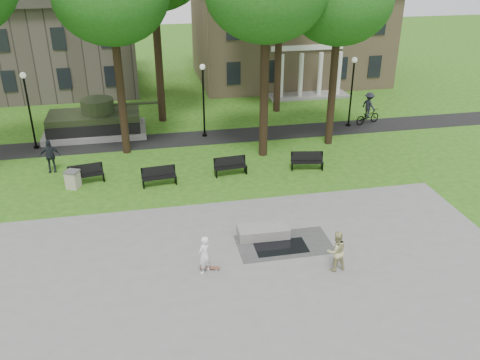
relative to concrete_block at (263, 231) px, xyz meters
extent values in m
plane|color=#275313|center=(-1.32, 0.45, -0.24)|extent=(120.00, 120.00, 0.00)
cube|color=gray|center=(-1.32, -4.55, -0.23)|extent=(22.00, 16.00, 0.02)
cube|color=black|center=(-1.32, 12.45, -0.24)|extent=(44.00, 2.60, 0.01)
cube|color=#9E8460|center=(8.68, 26.45, 3.75)|extent=(16.00, 11.00, 8.00)
cube|color=silver|center=(8.68, 20.95, 3.55)|extent=(6.00, 0.30, 0.40)
cube|color=#4C443D|center=(-12.32, 26.95, 3.35)|extent=(15.00, 10.00, 7.20)
cylinder|color=black|center=(-5.82, 10.95, 3.75)|extent=(0.48, 0.48, 8.00)
cylinder|color=black|center=(2.18, 8.95, 3.92)|extent=(0.50, 0.50, 8.32)
cylinder|color=black|center=(6.68, 9.95, 3.59)|extent=(0.46, 0.46, 7.68)
cylinder|color=black|center=(-3.32, 16.45, 4.39)|extent=(0.54, 0.54, 9.28)
cylinder|color=black|center=(5.18, 16.95, 4.08)|extent=(0.50, 0.50, 8.64)
cylinder|color=black|center=(-11.32, 12.75, 1.96)|extent=(0.12, 0.12, 4.40)
sphere|color=silver|center=(-11.32, 12.75, 4.30)|extent=(0.36, 0.36, 0.36)
cylinder|color=black|center=(-11.32, 12.75, -0.16)|extent=(0.32, 0.32, 0.16)
cylinder|color=black|center=(-0.82, 12.75, 1.96)|extent=(0.12, 0.12, 4.40)
sphere|color=silver|center=(-0.82, 12.75, 4.30)|extent=(0.36, 0.36, 0.36)
cylinder|color=black|center=(-0.82, 12.75, -0.16)|extent=(0.32, 0.32, 0.16)
cylinder|color=black|center=(9.18, 12.75, 1.96)|extent=(0.12, 0.12, 4.40)
sphere|color=silver|center=(9.18, 12.75, 4.30)|extent=(0.36, 0.36, 0.36)
cylinder|color=black|center=(9.18, 12.75, -0.16)|extent=(0.32, 0.32, 0.16)
cube|color=gray|center=(-7.82, 14.45, -0.04)|extent=(6.50, 3.40, 0.40)
cube|color=#293119|center=(-7.82, 14.45, 0.70)|extent=(5.80, 2.80, 1.10)
cube|color=black|center=(-7.82, 13.10, 0.51)|extent=(5.80, 0.35, 0.70)
cube|color=black|center=(-7.82, 15.80, 0.51)|extent=(5.80, 0.35, 0.70)
cylinder|color=#293119|center=(-7.52, 14.45, 1.71)|extent=(2.10, 2.10, 0.90)
cylinder|color=#293119|center=(-5.22, 14.45, 1.71)|extent=(3.20, 0.18, 0.18)
cube|color=black|center=(0.52, -1.02, -0.22)|extent=(2.20, 1.20, 0.00)
cube|color=gray|center=(0.00, 0.00, 0.00)|extent=(2.23, 1.06, 0.45)
cube|color=brown|center=(-2.64, -1.96, -0.19)|extent=(0.80, 0.41, 0.07)
imported|color=white|center=(-2.85, -2.13, 0.58)|extent=(0.69, 0.67, 1.60)
imported|color=tan|center=(2.17, -2.93, 0.62)|extent=(0.89, 0.73, 1.69)
imported|color=#20242B|center=(-9.90, 8.93, 0.68)|extent=(1.12, 0.52, 1.86)
imported|color=black|center=(10.64, 12.93, 0.29)|extent=(2.15, 1.36, 1.07)
imported|color=black|center=(10.64, 12.93, 1.09)|extent=(1.01, 1.31, 1.78)
cube|color=black|center=(-7.89, 7.00, 0.21)|extent=(1.85, 0.76, 0.05)
cube|color=black|center=(-7.89, 7.22, 0.51)|extent=(1.80, 0.47, 0.50)
cube|color=black|center=(-8.74, 7.00, -0.02)|extent=(0.14, 0.45, 0.45)
cube|color=black|center=(-7.04, 7.00, -0.02)|extent=(0.14, 0.45, 0.45)
cube|color=black|center=(-4.14, 5.96, 0.21)|extent=(1.83, 0.62, 0.05)
cube|color=black|center=(-4.14, 6.18, 0.51)|extent=(1.81, 0.32, 0.50)
cube|color=black|center=(-4.99, 5.96, -0.02)|extent=(0.10, 0.45, 0.45)
cube|color=black|center=(-3.29, 5.96, -0.02)|extent=(0.10, 0.45, 0.45)
cube|color=black|center=(-0.24, 6.51, 0.21)|extent=(1.83, 0.61, 0.05)
cube|color=black|center=(-0.24, 6.73, 0.51)|extent=(1.81, 0.31, 0.50)
cube|color=black|center=(-1.09, 6.51, -0.02)|extent=(0.10, 0.45, 0.45)
cube|color=black|center=(0.61, 6.51, -0.02)|extent=(0.10, 0.45, 0.45)
cube|color=black|center=(4.08, 6.36, 0.21)|extent=(1.85, 0.75, 0.05)
cube|color=black|center=(4.08, 6.58, 0.51)|extent=(1.80, 0.46, 0.50)
cube|color=black|center=(3.23, 6.36, -0.02)|extent=(0.14, 0.45, 0.45)
cube|color=black|center=(4.93, 6.36, -0.02)|extent=(0.14, 0.45, 0.45)
cube|color=beige|center=(-8.54, 6.58, 0.21)|extent=(0.79, 0.79, 0.90)
cube|color=#4C4C4C|center=(-8.54, 6.58, 0.69)|extent=(0.87, 0.87, 0.06)
camera|label=1|loc=(-4.73, -18.33, 11.59)|focal=38.00mm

